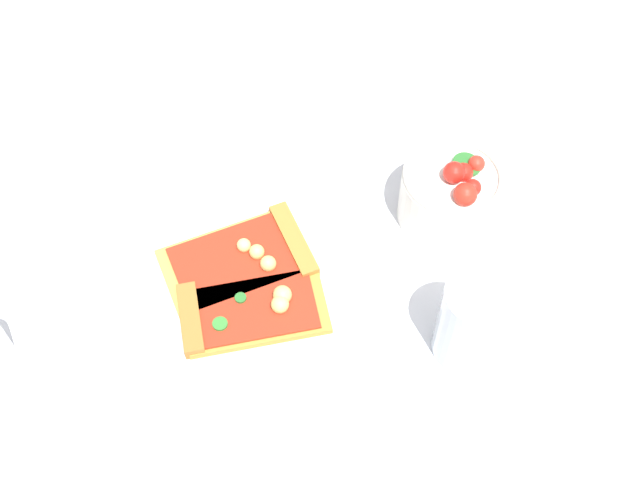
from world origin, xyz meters
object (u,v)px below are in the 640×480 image
object	(u,v)px
pizza_slice_near	(245,310)
paper_napkin	(406,101)
pizza_slice_far	(247,259)
plate	(248,294)
soda_glass	(472,324)
salad_bowl	(451,193)

from	to	relation	value
pizza_slice_near	paper_napkin	size ratio (longest dim) A/B	1.30
pizza_slice_near	pizza_slice_far	world-z (taller)	pizza_slice_near
plate	pizza_slice_far	xyz separation A→B (m)	(0.03, 0.01, 0.01)
paper_napkin	pizza_slice_far	bearing A→B (deg)	155.54
soda_glass	salad_bowl	bearing A→B (deg)	14.09
pizza_slice_near	soda_glass	world-z (taller)	soda_glass
soda_glass	paper_napkin	xyz separation A→B (m)	(0.33, 0.11, -0.05)
salad_bowl	soda_glass	size ratio (longest dim) A/B	1.05
plate	soda_glass	xyz separation A→B (m)	(-0.01, -0.23, 0.04)
pizza_slice_near	paper_napkin	distance (m)	0.37
pizza_slice_near	pizza_slice_far	size ratio (longest dim) A/B	0.92
soda_glass	paper_napkin	distance (m)	0.35
pizza_slice_far	soda_glass	size ratio (longest dim) A/B	1.69
salad_bowl	paper_napkin	world-z (taller)	salad_bowl
pizza_slice_near	salad_bowl	world-z (taller)	salad_bowl
salad_bowl	paper_napkin	bearing A→B (deg)	23.73
pizza_slice_far	salad_bowl	distance (m)	0.24
plate	pizza_slice_near	size ratio (longest dim) A/B	1.66
salad_bowl	paper_napkin	xyz separation A→B (m)	(0.17, 0.07, -0.04)
pizza_slice_near	soda_glass	distance (m)	0.23
pizza_slice_far	plate	bearing A→B (deg)	-163.23
salad_bowl	soda_glass	world-z (taller)	soda_glass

